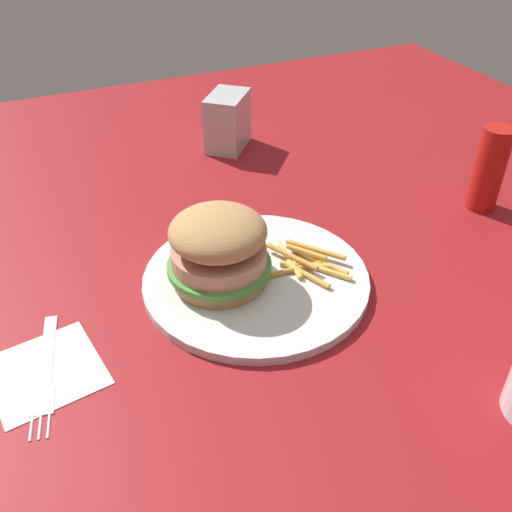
# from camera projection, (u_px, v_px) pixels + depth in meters

# --- Properties ---
(ground_plane) EXTENTS (1.60, 1.60, 0.00)m
(ground_plane) POSITION_uv_depth(u_px,v_px,m) (271.00, 295.00, 0.70)
(ground_plane) COLOR maroon
(plate) EXTENTS (0.28, 0.28, 0.01)m
(plate) POSITION_uv_depth(u_px,v_px,m) (256.00, 279.00, 0.72)
(plate) COLOR silver
(plate) RESTS_ON ground_plane
(sandwich) EXTENTS (0.13, 0.13, 0.09)m
(sandwich) POSITION_uv_depth(u_px,v_px,m) (219.00, 248.00, 0.68)
(sandwich) COLOR tan
(sandwich) RESTS_ON plate
(fries_pile) EXTENTS (0.10, 0.11, 0.01)m
(fries_pile) POSITION_uv_depth(u_px,v_px,m) (306.00, 262.00, 0.73)
(fries_pile) COLOR #E5B251
(fries_pile) RESTS_ON plate
(napkin) EXTENTS (0.13, 0.13, 0.00)m
(napkin) POSITION_uv_depth(u_px,v_px,m) (46.00, 371.00, 0.60)
(napkin) COLOR white
(napkin) RESTS_ON ground_plane
(fork) EXTENTS (0.05, 0.17, 0.00)m
(fork) POSITION_uv_depth(u_px,v_px,m) (45.00, 371.00, 0.60)
(fork) COLOR silver
(fork) RESTS_ON napkin
(napkin_dispenser) EXTENTS (0.10, 0.11, 0.10)m
(napkin_dispenser) POSITION_uv_depth(u_px,v_px,m) (228.00, 121.00, 1.01)
(napkin_dispenser) COLOR #B7BABF
(napkin_dispenser) RESTS_ON ground_plane
(ketchup_bottle) EXTENTS (0.04, 0.04, 0.13)m
(ketchup_bottle) POSITION_uv_depth(u_px,v_px,m) (489.00, 169.00, 0.83)
(ketchup_bottle) COLOR #B21914
(ketchup_bottle) RESTS_ON ground_plane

